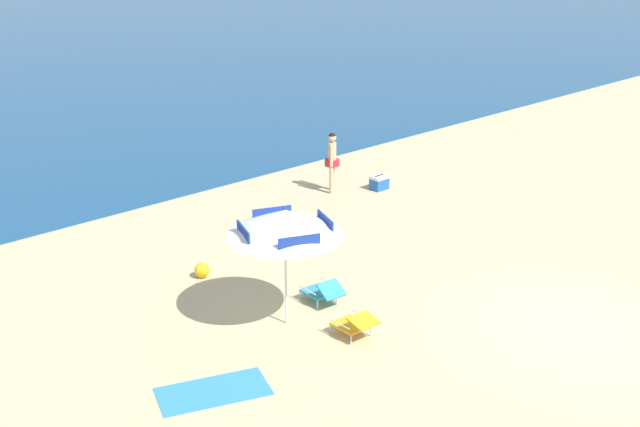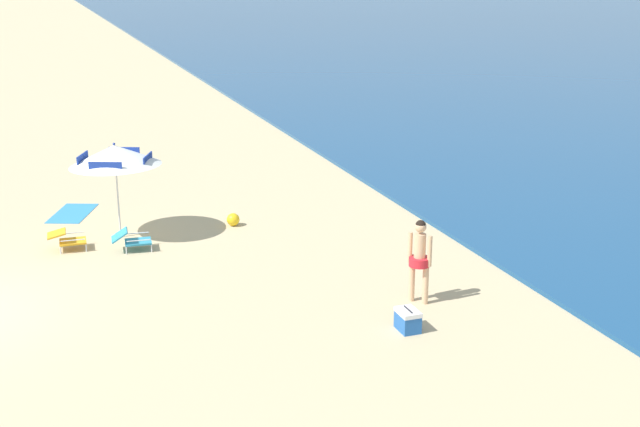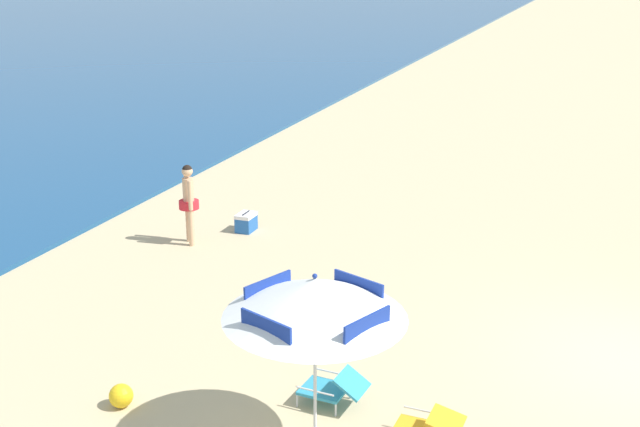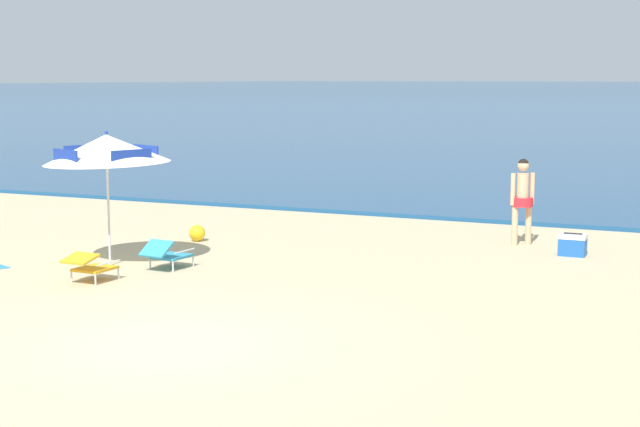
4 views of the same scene
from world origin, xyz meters
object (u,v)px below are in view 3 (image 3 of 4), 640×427
object	(u,v)px
cooler_box	(246,222)
lounge_chair_beside_umbrella	(428,427)
person_standing_near_shore	(189,198)
lounge_chair_under_umbrella	(334,387)
beach_ball	(121,396)
beach_umbrella_striped_main	(315,298)

from	to	relation	value
cooler_box	lounge_chair_beside_umbrella	bearing A→B (deg)	-140.04
lounge_chair_beside_umbrella	person_standing_near_shore	size ratio (longest dim) A/B	0.52
lounge_chair_under_umbrella	cooler_box	size ratio (longest dim) A/B	1.89
lounge_chair_under_umbrella	beach_ball	distance (m)	2.87
beach_umbrella_striped_main	person_standing_near_shore	bearing A→B (deg)	39.75
lounge_chair_under_umbrella	person_standing_near_shore	distance (m)	7.06
lounge_chair_under_umbrella	cooler_box	bearing A→B (deg)	34.20
beach_umbrella_striped_main	lounge_chair_under_umbrella	size ratio (longest dim) A/B	3.26
lounge_chair_under_umbrella	person_standing_near_shore	size ratio (longest dim) A/B	0.55
beach_umbrella_striped_main	lounge_chair_beside_umbrella	size ratio (longest dim) A/B	3.48
lounge_chair_beside_umbrella	person_standing_near_shore	distance (m)	8.45
beach_umbrella_striped_main	cooler_box	distance (m)	8.60
person_standing_near_shore	beach_umbrella_striped_main	bearing A→B (deg)	-140.25
beach_umbrella_striped_main	person_standing_near_shore	world-z (taller)	beach_umbrella_striped_main
lounge_chair_under_umbrella	beach_ball	xyz separation A→B (m)	(-1.03, 2.68, -0.11)
lounge_chair_under_umbrella	person_standing_near_shore	bearing A→B (deg)	44.53
cooler_box	beach_ball	xyz separation A→B (m)	(-7.16, -1.49, -0.04)
beach_umbrella_striped_main	cooler_box	xyz separation A→B (m)	(7.21, 4.30, -1.84)
cooler_box	beach_umbrella_striped_main	bearing A→B (deg)	-149.18
person_standing_near_shore	cooler_box	world-z (taller)	person_standing_near_shore
lounge_chair_beside_umbrella	person_standing_near_shore	xyz separation A→B (m)	(5.53, 6.34, 0.70)
beach_ball	cooler_box	bearing A→B (deg)	11.76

